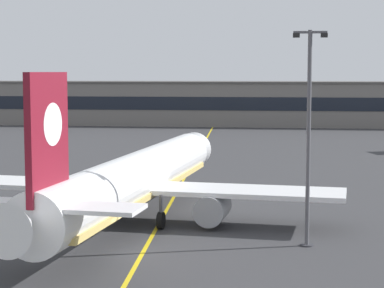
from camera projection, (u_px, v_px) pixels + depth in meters
name	position (u px, v px, depth m)	size (l,w,h in m)	color
ground_plane	(120.00, 254.00, 45.23)	(400.00, 400.00, 0.00)	#353538
taxiway_centreline	(182.00, 182.00, 74.86)	(0.30, 180.00, 0.01)	yellow
airliner_foreground	(135.00, 180.00, 54.40)	(32.33, 41.51, 11.65)	white
apron_lamp_post	(309.00, 135.00, 46.61)	(2.24, 0.90, 14.39)	#515156
safety_cone_by_nose_gear	(166.00, 187.00, 69.84)	(0.44, 0.44, 0.55)	orange
terminal_building	(204.00, 103.00, 154.18)	(117.72, 12.40, 9.58)	slate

